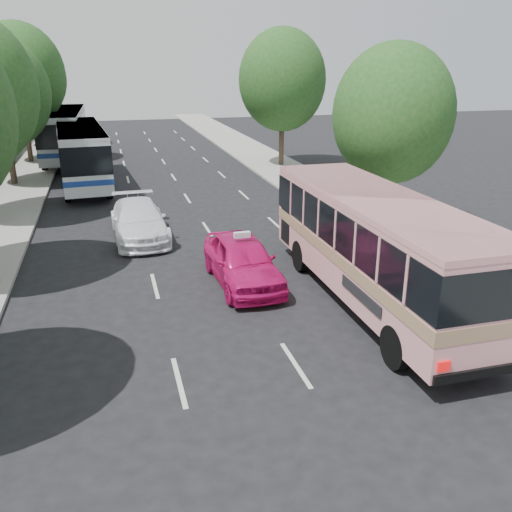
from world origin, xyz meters
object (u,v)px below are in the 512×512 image
object	(u,v)px
pink_bus	(376,238)
tour_coach_rear	(64,131)
pink_taxi	(242,261)
tour_coach_front	(81,150)
white_pickup	(139,221)

from	to	relation	value
pink_bus	tour_coach_rear	xyz separation A→B (m)	(-10.46, 29.59, 0.11)
pink_taxi	tour_coach_rear	world-z (taller)	tour_coach_rear
pink_bus	pink_taxi	bearing A→B (deg)	143.71
pink_taxi	tour_coach_front	distance (m)	18.54
pink_bus	tour_coach_front	xyz separation A→B (m)	(-9.00, 20.23, -0.01)
pink_bus	tour_coach_rear	distance (m)	31.38
white_pickup	pink_taxi	bearing A→B (deg)	-65.46
white_pickup	tour_coach_front	distance (m)	11.97
pink_taxi	tour_coach_front	bearing A→B (deg)	105.60
pink_bus	tour_coach_front	size ratio (longest dim) A/B	0.90
pink_bus	tour_coach_rear	bearing A→B (deg)	109.50
pink_taxi	white_pickup	distance (m)	6.73
pink_bus	pink_taxi	distance (m)	4.53
white_pickup	tour_coach_front	world-z (taller)	tour_coach_front
tour_coach_front	tour_coach_rear	bearing A→B (deg)	94.66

